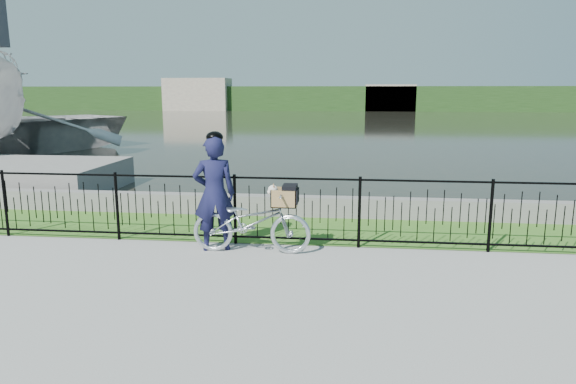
# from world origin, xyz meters

# --- Properties ---
(ground) EXTENTS (120.00, 120.00, 0.00)m
(ground) POSITION_xyz_m (0.00, 0.00, 0.00)
(ground) COLOR gray
(ground) RESTS_ON ground
(grass_strip) EXTENTS (60.00, 2.00, 0.01)m
(grass_strip) POSITION_xyz_m (0.00, 2.60, 0.00)
(grass_strip) COLOR #3D6D22
(grass_strip) RESTS_ON ground
(water) EXTENTS (120.00, 120.00, 0.00)m
(water) POSITION_xyz_m (0.00, 33.00, 0.00)
(water) COLOR #26261E
(water) RESTS_ON ground
(quay_wall) EXTENTS (60.00, 0.30, 0.40)m
(quay_wall) POSITION_xyz_m (0.00, 3.60, 0.20)
(quay_wall) COLOR slate
(quay_wall) RESTS_ON ground
(fence) EXTENTS (14.00, 0.06, 1.15)m
(fence) POSITION_xyz_m (0.00, 1.60, 0.58)
(fence) COLOR black
(fence) RESTS_ON ground
(far_treeline) EXTENTS (120.00, 6.00, 3.00)m
(far_treeline) POSITION_xyz_m (0.00, 60.00, 1.50)
(far_treeline) COLOR #23441A
(far_treeline) RESTS_ON ground
(far_building_left) EXTENTS (8.00, 4.00, 4.00)m
(far_building_left) POSITION_xyz_m (-18.00, 58.00, 2.00)
(far_building_left) COLOR #A09480
(far_building_left) RESTS_ON ground
(far_building_right) EXTENTS (6.00, 3.00, 3.20)m
(far_building_right) POSITION_xyz_m (6.00, 58.50, 1.60)
(far_building_right) COLOR #A09480
(far_building_right) RESTS_ON ground
(bicycle_rig) EXTENTS (1.83, 0.64, 1.09)m
(bicycle_rig) POSITION_xyz_m (-0.64, 1.18, 0.49)
(bicycle_rig) COLOR silver
(bicycle_rig) RESTS_ON ground
(cyclist) EXTENTS (0.74, 0.59, 1.86)m
(cyclist) POSITION_xyz_m (-1.25, 1.26, 0.92)
(cyclist) COLOR #131436
(cyclist) RESTS_ON ground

